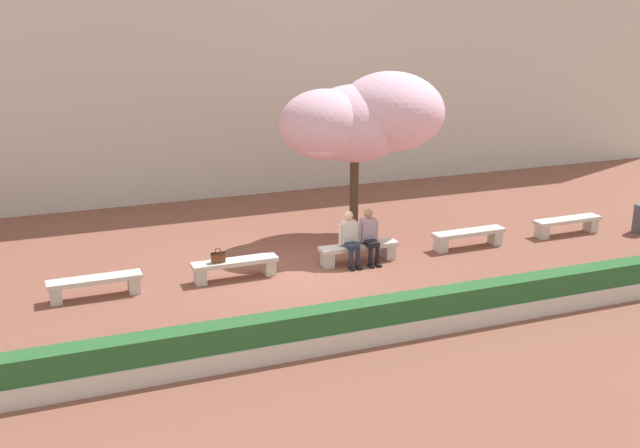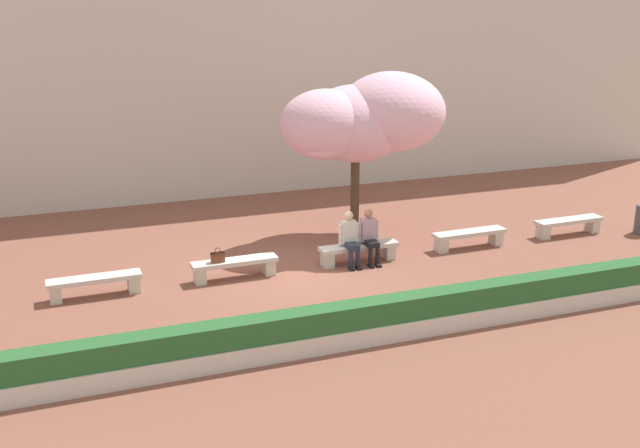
{
  "view_description": "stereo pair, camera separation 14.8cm",
  "coord_description": "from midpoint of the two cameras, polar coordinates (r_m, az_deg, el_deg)",
  "views": [
    {
      "loc": [
        -5.39,
        -15.4,
        6.13
      ],
      "look_at": [
        0.61,
        0.2,
        1.0
      ],
      "focal_mm": 42.0,
      "sensor_mm": 36.0,
      "label": 1
    },
    {
      "loc": [
        -5.25,
        -15.45,
        6.13
      ],
      "look_at": [
        0.61,
        0.2,
        1.0
      ],
      "focal_mm": 42.0,
      "sensor_mm": 36.0,
      "label": 2
    }
  ],
  "objects": [
    {
      "name": "cherry_tree_main",
      "position": [
        19.19,
        3.04,
        8.01
      ],
      "size": [
        4.25,
        3.13,
        4.29
      ],
      "color": "#473323",
      "rests_on": "ground"
    },
    {
      "name": "stone_bench_near_west",
      "position": [
        16.51,
        -17.02,
        -4.38
      ],
      "size": [
        1.95,
        0.44,
        0.45
      ],
      "color": "beige",
      "rests_on": "ground"
    },
    {
      "name": "stone_bench_near_east",
      "position": [
        17.85,
        2.72,
        -1.99
      ],
      "size": [
        1.95,
        0.44,
        0.45
      ],
      "color": "beige",
      "rests_on": "ground"
    },
    {
      "name": "stone_bench_center",
      "position": [
        16.92,
        -6.75,
        -3.19
      ],
      "size": [
        1.95,
        0.44,
        0.45
      ],
      "color": "beige",
      "rests_on": "ground"
    },
    {
      "name": "person_seated_left",
      "position": [
        17.58,
        2.05,
        -0.94
      ],
      "size": [
        0.51,
        0.69,
        1.29
      ],
      "color": "black",
      "rests_on": "ground"
    },
    {
      "name": "planter_hedge_foreground",
      "position": [
        13.86,
        3.59,
        -7.45
      ],
      "size": [
        20.7,
        0.5,
        0.8
      ],
      "color": "beige",
      "rests_on": "ground"
    },
    {
      "name": "person_seated_right",
      "position": [
        17.78,
        3.54,
        -0.76
      ],
      "size": [
        0.51,
        0.69,
        1.29
      ],
      "color": "black",
      "rests_on": "ground"
    },
    {
      "name": "ground_plane",
      "position": [
        17.43,
        -1.87,
        -3.53
      ],
      "size": [
        100.0,
        100.0,
        0.0
      ],
      "primitive_type": "plane",
      "color": "brown"
    },
    {
      "name": "building_facade",
      "position": [
        25.08,
        -9.03,
        14.13
      ],
      "size": [
        34.23,
        4.0,
        9.87
      ],
      "primitive_type": "cube",
      "color": "beige",
      "rests_on": "ground"
    },
    {
      "name": "stone_bench_east_end",
      "position": [
        19.22,
        11.04,
        -0.9
      ],
      "size": [
        1.95,
        0.44,
        0.45
      ],
      "color": "beige",
      "rests_on": "ground"
    },
    {
      "name": "stone_bench_far_east",
      "position": [
        20.94,
        18.12,
        0.05
      ],
      "size": [
        1.95,
        0.44,
        0.45
      ],
      "color": "beige",
      "rests_on": "ground"
    },
    {
      "name": "handbag",
      "position": [
        16.73,
        -8.02,
        -2.49
      ],
      "size": [
        0.3,
        0.15,
        0.34
      ],
      "color": "brown",
      "rests_on": "stone_bench_center"
    }
  ]
}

